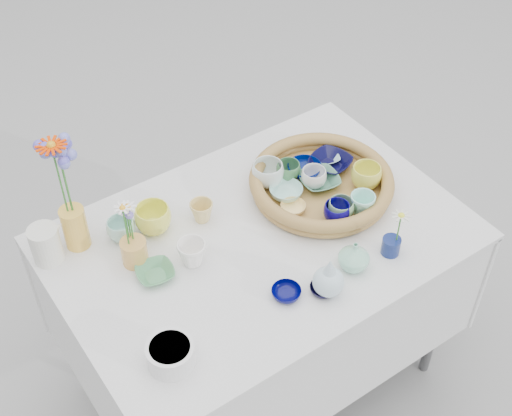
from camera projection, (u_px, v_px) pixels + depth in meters
ground at (259, 374)px, 2.74m from camera, size 80.00×80.00×0.00m
display_table at (259, 374)px, 2.74m from camera, size 1.26×0.86×0.77m
wicker_tray at (321, 184)px, 2.33m from camera, size 0.47×0.47×0.08m
tray_ceramic_0 at (304, 169)px, 2.38m from camera, size 0.13×0.13×0.04m
tray_ceramic_1 at (330, 163)px, 2.41m from camera, size 0.17×0.17×0.03m
tray_ceramic_2 at (366, 177)px, 2.32m from camera, size 0.10×0.10×0.08m
tray_ceramic_3 at (319, 180)px, 2.35m from camera, size 0.15×0.15×0.03m
tray_ceramic_4 at (341, 209)px, 2.22m from camera, size 0.09×0.09×0.07m
tray_ceramic_5 at (286, 192)px, 2.30m from camera, size 0.11×0.11×0.03m
tray_ceramic_6 at (268, 174)px, 2.33m from camera, size 0.13×0.13×0.08m
tray_ceramic_7 at (314, 178)px, 2.33m from camera, size 0.09×0.09×0.07m
tray_ceramic_8 at (327, 158)px, 2.44m from camera, size 0.10×0.10×0.02m
tray_ceramic_9 at (337, 213)px, 2.21m from camera, size 0.09×0.09×0.07m
tray_ceramic_10 at (293, 208)px, 2.26m from camera, size 0.10×0.10×0.03m
tray_ceramic_11 at (362, 205)px, 2.23m from camera, size 0.10×0.10×0.07m
tray_ceramic_12 at (288, 171)px, 2.36m from camera, size 0.09×0.09×0.06m
loose_ceramic_0 at (153, 219)px, 2.20m from camera, size 0.14×0.14×0.09m
loose_ceramic_1 at (202, 211)px, 2.24m from camera, size 0.08×0.08×0.07m
loose_ceramic_2 at (155, 273)px, 2.08m from camera, size 0.13×0.13×0.03m
loose_ceramic_3 at (192, 253)px, 2.10m from camera, size 0.09×0.09×0.08m
loose_ceramic_4 at (286, 293)px, 2.03m from camera, size 0.11×0.11×0.03m
loose_ceramic_5 at (121, 230)px, 2.18m from camera, size 0.10×0.10×0.07m
loose_ceramic_6 at (323, 289)px, 2.04m from camera, size 0.10×0.10×0.02m
fluted_bowl at (171, 354)px, 1.85m from camera, size 0.17×0.17×0.07m
bud_vase_paleblue at (329, 276)px, 2.00m from camera, size 0.10×0.10×0.14m
bud_vase_seafoam at (354, 256)px, 2.08m from camera, size 0.12×0.12×0.10m
bud_vase_cobalt at (391, 246)px, 2.14m from camera, size 0.08×0.08×0.06m
single_daisy at (399, 228)px, 2.08m from camera, size 0.09×0.09×0.12m
tall_vase_yellow at (75, 227)px, 2.14m from camera, size 0.09×0.09×0.14m
gerbera at (60, 180)px, 2.00m from camera, size 0.10×0.10×0.27m
hydrangea at (66, 183)px, 2.02m from camera, size 0.10×0.10×0.29m
white_pitcher at (46, 245)px, 2.10m from camera, size 0.13×0.10×0.12m
daisy_cup at (134, 252)px, 2.10m from camera, size 0.08×0.08×0.08m
daisy_posy at (129, 220)px, 2.03m from camera, size 0.10×0.10×0.15m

